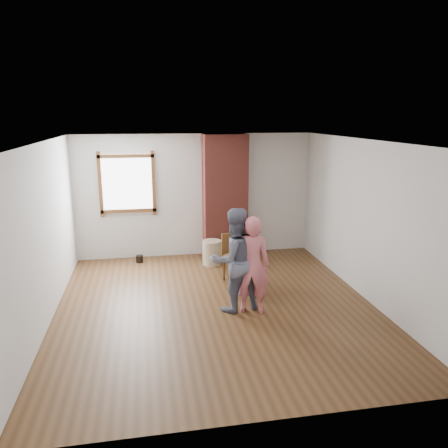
{
  "coord_description": "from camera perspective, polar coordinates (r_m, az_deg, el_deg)",
  "views": [
    {
      "loc": [
        -1.02,
        -6.37,
        2.99
      ],
      "look_at": [
        0.27,
        0.8,
        1.15
      ],
      "focal_mm": 35.0,
      "sensor_mm": 36.0,
      "label": 1
    }
  ],
  "objects": [
    {
      "name": "side_table",
      "position": [
        7.62,
        1.3,
        -5.67
      ],
      "size": [
        0.4,
        0.4,
        0.6
      ],
      "color": "brown",
      "rests_on": "ground"
    },
    {
      "name": "ground",
      "position": [
        7.11,
        -1.04,
        -10.69
      ],
      "size": [
        5.5,
        5.5,
        0.0
      ],
      "primitive_type": "plane",
      "color": "brown",
      "rests_on": "ground"
    },
    {
      "name": "brick_chimney",
      "position": [
        9.18,
        0.11,
        3.56
      ],
      "size": [
        0.9,
        0.5,
        2.6
      ],
      "primitive_type": "cube",
      "color": "brown",
      "rests_on": "ground"
    },
    {
      "name": "dining_chair_right",
      "position": [
        7.95,
        1.34,
        -4.1
      ],
      "size": [
        0.46,
        0.46,
        0.89
      ],
      "rotation": [
        0.0,
        0.0,
        0.11
      ],
      "color": "brown",
      "rests_on": "ground"
    },
    {
      "name": "dining_chair_left",
      "position": [
        7.45,
        2.64,
        -4.93
      ],
      "size": [
        0.55,
        0.55,
        0.99
      ],
      "rotation": [
        0.0,
        0.0,
        -0.23
      ],
      "color": "brown",
      "rests_on": "ground"
    },
    {
      "name": "cake_plate",
      "position": [
        7.56,
        1.31,
        -4.23
      ],
      "size": [
        0.18,
        0.18,
        0.01
      ],
      "primitive_type": "cylinder",
      "color": "white",
      "rests_on": "side_table"
    },
    {
      "name": "cake_slice",
      "position": [
        7.55,
        1.39,
        -3.98
      ],
      "size": [
        0.08,
        0.07,
        0.06
      ],
      "primitive_type": "cube",
      "color": "white",
      "rests_on": "cake_plate"
    },
    {
      "name": "person_pink",
      "position": [
        6.67,
        3.65,
        -5.36
      ],
      "size": [
        0.64,
        0.51,
        1.53
      ],
      "primitive_type": "imported",
      "rotation": [
        0.0,
        0.0,
        2.86
      ],
      "color": "#D96C79",
      "rests_on": "ground"
    },
    {
      "name": "stoneware_crock",
      "position": [
        8.91,
        -1.59,
        -3.74
      ],
      "size": [
        0.51,
        0.51,
        0.5
      ],
      "primitive_type": "cylinder",
      "rotation": [
        0.0,
        0.0,
        0.42
      ],
      "color": "tan",
      "rests_on": "ground"
    },
    {
      "name": "man",
      "position": [
        6.72,
        1.35,
        -4.71
      ],
      "size": [
        0.92,
        0.79,
        1.63
      ],
      "primitive_type": "imported",
      "rotation": [
        0.0,
        0.0,
        3.39
      ],
      "color": "#131A36",
      "rests_on": "ground"
    },
    {
      "name": "dark_pot",
      "position": [
        9.25,
        -10.97,
        -4.49
      ],
      "size": [
        0.18,
        0.18,
        0.15
      ],
      "primitive_type": "cylinder",
      "rotation": [
        0.0,
        0.0,
        -0.32
      ],
      "color": "black",
      "rests_on": "ground"
    },
    {
      "name": "room_shell",
      "position": [
        7.14,
        -2.34,
        4.64
      ],
      "size": [
        5.04,
        5.52,
        2.62
      ],
      "color": "silver",
      "rests_on": "ground"
    }
  ]
}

